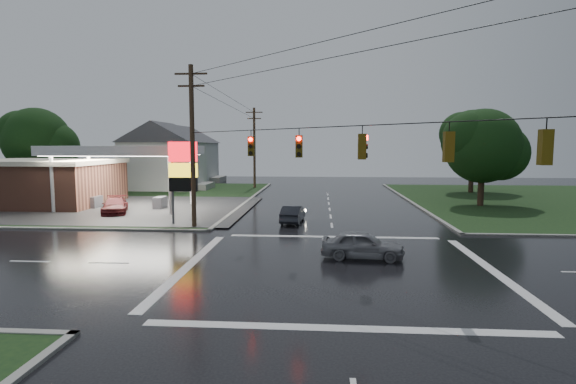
# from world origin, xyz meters

# --- Properties ---
(ground) EXTENTS (120.00, 120.00, 0.00)m
(ground) POSITION_xyz_m (0.00, 0.00, 0.00)
(ground) COLOR black
(ground) RESTS_ON ground
(grass_nw) EXTENTS (36.00, 36.00, 0.08)m
(grass_nw) POSITION_xyz_m (-26.00, 26.00, 0.04)
(grass_nw) COLOR black
(grass_nw) RESTS_ON ground
(gas_station) EXTENTS (26.20, 18.00, 5.60)m
(gas_station) POSITION_xyz_m (-25.68, 19.70, 2.55)
(gas_station) COLOR #2D2D2D
(gas_station) RESTS_ON ground
(pylon_sign) EXTENTS (2.00, 0.35, 6.00)m
(pylon_sign) POSITION_xyz_m (-10.50, 10.50, 4.01)
(pylon_sign) COLOR #59595E
(pylon_sign) RESTS_ON ground
(utility_pole_nw) EXTENTS (2.20, 0.32, 11.00)m
(utility_pole_nw) POSITION_xyz_m (-9.50, 9.50, 5.72)
(utility_pole_nw) COLOR #382619
(utility_pole_nw) RESTS_ON ground
(utility_pole_n) EXTENTS (2.20, 0.32, 10.50)m
(utility_pole_n) POSITION_xyz_m (-9.50, 38.00, 5.47)
(utility_pole_n) COLOR #382619
(utility_pole_n) RESTS_ON ground
(traffic_signals) EXTENTS (26.87, 26.87, 1.47)m
(traffic_signals) POSITION_xyz_m (0.02, -0.02, 6.48)
(traffic_signals) COLOR black
(traffic_signals) RESTS_ON ground
(house_near) EXTENTS (11.05, 8.48, 8.60)m
(house_near) POSITION_xyz_m (-20.95, 36.00, 4.41)
(house_near) COLOR silver
(house_near) RESTS_ON ground
(house_far) EXTENTS (11.05, 8.48, 8.60)m
(house_far) POSITION_xyz_m (-21.95, 48.00, 4.41)
(house_far) COLOR silver
(house_far) RESTS_ON ground
(tree_nw_behind) EXTENTS (8.93, 7.60, 10.00)m
(tree_nw_behind) POSITION_xyz_m (-33.84, 29.99, 6.18)
(tree_nw_behind) COLOR black
(tree_nw_behind) RESTS_ON ground
(tree_ne_near) EXTENTS (7.99, 6.80, 8.98)m
(tree_ne_near) POSITION_xyz_m (14.14, 21.99, 5.56)
(tree_ne_near) COLOR black
(tree_ne_near) RESTS_ON ground
(tree_ne_far) EXTENTS (8.46, 7.20, 9.80)m
(tree_ne_far) POSITION_xyz_m (17.15, 33.99, 6.18)
(tree_ne_far) COLOR black
(tree_ne_far) RESTS_ON ground
(car_north) EXTENTS (1.72, 3.96, 1.27)m
(car_north) POSITION_xyz_m (-2.83, 12.02, 0.63)
(car_north) COLOR #212329
(car_north) RESTS_ON ground
(car_crossing) EXTENTS (4.27, 2.08, 1.40)m
(car_crossing) POSITION_xyz_m (1.30, 1.76, 0.70)
(car_crossing) COLOR gray
(car_crossing) RESTS_ON ground
(car_pump) EXTENTS (3.41, 5.03, 1.35)m
(car_pump) POSITION_xyz_m (-17.80, 15.19, 0.68)
(car_pump) COLOR #4F1213
(car_pump) RESTS_ON ground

